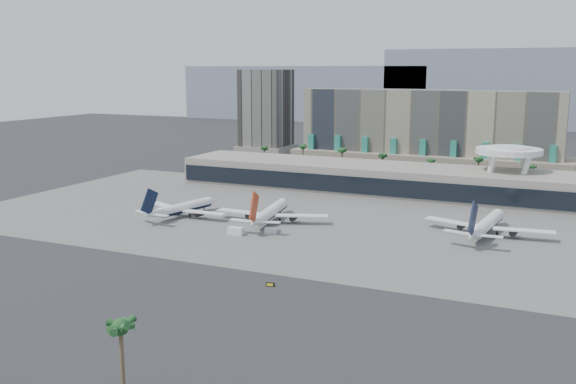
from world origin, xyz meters
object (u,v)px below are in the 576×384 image
at_px(airliner_centre, 270,212).
at_px(airliner_right, 487,224).
at_px(airliner_left, 183,208).
at_px(service_vehicle_b, 271,231).
at_px(taxiway_sign, 270,285).
at_px(service_vehicle_a, 236,231).

bearing_deg(airliner_centre, airliner_right, 1.20).
distance_m(airliner_left, airliner_centre, 33.21).
height_order(airliner_centre, service_vehicle_b, airliner_centre).
xyz_separation_m(airliner_left, taxiway_sign, (61.84, -55.12, -2.75)).
distance_m(airliner_left, airliner_right, 104.97).
bearing_deg(service_vehicle_b, airliner_centre, 97.71).
bearing_deg(airliner_right, airliner_centre, -164.13).
bearing_deg(airliner_right, service_vehicle_a, -150.55).
height_order(service_vehicle_a, service_vehicle_b, service_vehicle_a).
xyz_separation_m(service_vehicle_a, service_vehicle_b, (9.66, 5.78, -0.26)).
xyz_separation_m(airliner_centre, service_vehicle_b, (6.85, -13.80, -2.64)).
relative_size(airliner_right, taxiway_sign, 19.63).
bearing_deg(service_vehicle_a, airliner_left, 150.28).
bearing_deg(airliner_centre, service_vehicle_b, -72.24).
height_order(service_vehicle_a, taxiway_sign, service_vehicle_a).
bearing_deg(taxiway_sign, airliner_centre, 98.52).
relative_size(airliner_right, service_vehicle_a, 8.42).
bearing_deg(taxiway_sign, service_vehicle_b, 98.36).
bearing_deg(taxiway_sign, airliner_left, 120.97).
relative_size(airliner_left, airliner_right, 0.86).
bearing_deg(airliner_left, taxiway_sign, -30.09).
bearing_deg(taxiway_sign, airliner_right, 42.59).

